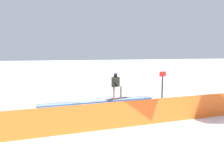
{
  "coord_description": "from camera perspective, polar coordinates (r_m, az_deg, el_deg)",
  "views": [
    {
      "loc": [
        2.36,
        13.11,
        3.36
      ],
      "look_at": [
        -0.57,
        0.92,
        1.61
      ],
      "focal_mm": 40.89,
      "sensor_mm": 36.0,
      "label": 1
    }
  ],
  "objects": [
    {
      "name": "safety_fence",
      "position": [
        10.72,
        -0.3,
        -7.11
      ],
      "size": [
        12.8,
        1.81,
        1.15
      ],
      "primitive_type": "cube",
      "rotation": [
        0.0,
        0.0,
        0.14
      ],
      "color": "orange",
      "rests_on": "ground_plane"
    },
    {
      "name": "trail_marker",
      "position": [
        15.05,
        11.17,
        -0.84
      ],
      "size": [
        0.4,
        0.1,
        2.05
      ],
      "color": "#262628",
      "rests_on": "ground_plane"
    },
    {
      "name": "grind_box",
      "position": [
        13.67,
        -3.22,
        -5.03
      ],
      "size": [
        6.31,
        1.4,
        0.64
      ],
      "color": "blue",
      "rests_on": "ground_plane"
    },
    {
      "name": "ground_plane",
      "position": [
        13.74,
        -3.21,
        -6.21
      ],
      "size": [
        120.0,
        120.0,
        0.0
      ],
      "primitive_type": "plane",
      "color": "white"
    },
    {
      "name": "snowboarder",
      "position": [
        13.8,
        0.93,
        -0.17
      ],
      "size": [
        1.44,
        0.89,
        1.43
      ],
      "color": "black",
      "rests_on": "grind_box"
    }
  ]
}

